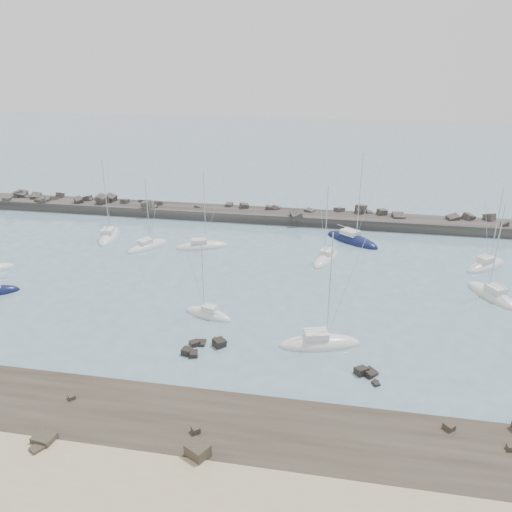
{
  "coord_description": "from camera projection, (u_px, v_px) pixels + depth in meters",
  "views": [
    {
      "loc": [
        10.25,
        -54.44,
        30.83
      ],
      "look_at": [
        -1.72,
        12.0,
        3.0
      ],
      "focal_mm": 35.0,
      "sensor_mm": 36.0,
      "label": 1
    }
  ],
  "objects": [
    {
      "name": "rock_shelf",
      "position": [
        209.0,
        438.0,
        42.89
      ],
      "size": [
        140.0,
        12.51,
        1.97
      ],
      "color": "#2A241D",
      "rests_on": "ground"
    },
    {
      "name": "sailboat_6",
      "position": [
        326.0,
        259.0,
        79.4
      ],
      "size": [
        5.11,
        8.72,
        13.21
      ],
      "color": "silver",
      "rests_on": "ground"
    },
    {
      "name": "breakwater",
      "position": [
        247.0,
        217.0,
        98.8
      ],
      "size": [
        115.0,
        7.58,
        5.24
      ],
      "color": "#2C2927",
      "rests_on": "ground"
    },
    {
      "name": "sailboat_5",
      "position": [
        208.0,
        315.0,
        62.63
      ],
      "size": [
        6.93,
        3.94,
        10.67
      ],
      "color": "silver",
      "rests_on": "ground"
    },
    {
      "name": "sailboat_9",
      "position": [
        492.0,
        296.0,
        67.4
      ],
      "size": [
        6.71,
        8.98,
        13.96
      ],
      "color": "silver",
      "rests_on": "ground"
    },
    {
      "name": "sailboat_7",
      "position": [
        320.0,
        344.0,
        56.36
      ],
      "size": [
        9.68,
        5.16,
        14.66
      ],
      "color": "silver",
      "rests_on": "ground"
    },
    {
      "name": "ground",
      "position": [
        253.0,
        314.0,
        62.96
      ],
      "size": [
        400.0,
        400.0,
        0.0
      ],
      "primitive_type": "plane",
      "color": "slate",
      "rests_on": "ground"
    },
    {
      "name": "sailboat_4",
      "position": [
        202.0,
        247.0,
        84.46
      ],
      "size": [
        9.27,
        5.86,
        13.91
      ],
      "color": "silver",
      "rests_on": "ground"
    },
    {
      "name": "sailboat_8",
      "position": [
        352.0,
        240.0,
        87.09
      ],
      "size": [
        10.47,
        9.16,
        16.79
      ],
      "color": "#0D1439",
      "rests_on": "ground"
    },
    {
      "name": "sailboat_3",
      "position": [
        148.0,
        247.0,
        84.37
      ],
      "size": [
        6.25,
        8.12,
        12.64
      ],
      "color": "silver",
      "rests_on": "ground"
    },
    {
      "name": "rock_cluster_far",
      "position": [
        367.0,
        374.0,
        51.15
      ],
      "size": [
        2.72,
        3.0,
        1.37
      ],
      "color": "black",
      "rests_on": "ground"
    },
    {
      "name": "sailboat_1",
      "position": [
        109.0,
        237.0,
        88.94
      ],
      "size": [
        4.53,
        9.76,
        14.86
      ],
      "color": "silver",
      "rests_on": "ground"
    },
    {
      "name": "sailboat_10",
      "position": [
        486.0,
        266.0,
        76.66
      ],
      "size": [
        7.95,
        7.54,
        13.45
      ],
      "color": "silver",
      "rests_on": "ground"
    },
    {
      "name": "rock_cluster_near",
      "position": [
        204.0,
        346.0,
        55.91
      ],
      "size": [
        4.64,
        4.2,
        1.4
      ],
      "color": "black",
      "rests_on": "ground"
    }
  ]
}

